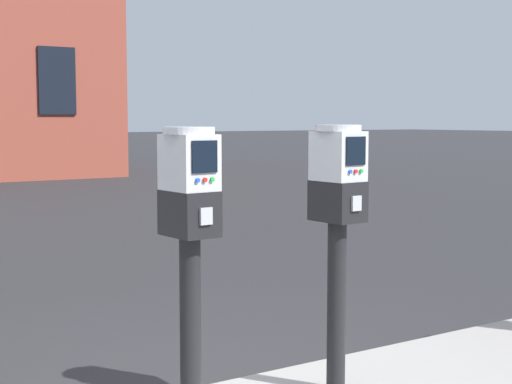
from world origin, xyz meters
TOP-DOWN VIEW (x-y plane):
  - parking_meter_near_kerb at (-0.10, -0.20)m, footprint 0.23×0.26m
  - parking_meter_twin_adjacent at (0.69, -0.20)m, footprint 0.23×0.26m

SIDE VIEW (x-z plane):
  - parking_meter_near_kerb at x=-0.10m, z-range 0.38..1.66m
  - parking_meter_twin_adjacent at x=0.69m, z-range 0.38..1.66m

